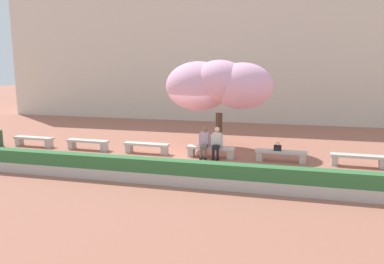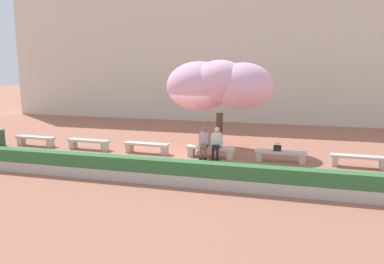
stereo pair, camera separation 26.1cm
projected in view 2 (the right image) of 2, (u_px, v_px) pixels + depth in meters
name	position (u px, v px, depth m)	size (l,w,h in m)	color
ground_plane	(178.00, 155.00, 16.00)	(100.00, 100.00, 0.00)	#9E604C
building_facade	(229.00, 49.00, 26.53)	(32.60, 4.00, 9.87)	beige
stone_bench_west_end	(36.00, 139.00, 17.85)	(2.03, 0.48, 0.45)	#BCB7AD
stone_bench_near_west	(89.00, 143.00, 17.09)	(2.03, 0.48, 0.45)	#BCB7AD
stone_bench_center	(147.00, 146.00, 16.33)	(2.03, 0.48, 0.45)	#BCB7AD
stone_bench_near_east	(210.00, 150.00, 15.57)	(2.03, 0.48, 0.45)	#BCB7AD
stone_bench_east_end	(281.00, 154.00, 14.81)	(2.03, 0.48, 0.45)	#BCB7AD
stone_bench_far_east	(359.00, 159.00, 14.04)	(2.03, 0.48, 0.45)	#BCB7AD
person_seated_left	(204.00, 141.00, 15.52)	(0.51, 0.70, 1.29)	black
person_seated_right	(217.00, 142.00, 15.38)	(0.51, 0.69, 1.29)	black
handbag	(277.00, 148.00, 14.77)	(0.30, 0.15, 0.34)	black
cherry_tree_main	(218.00, 85.00, 17.04)	(4.94, 3.09, 4.04)	#513828
planter_hedge_foreground	(142.00, 170.00, 12.29)	(19.77, 0.50, 0.80)	#BCB7AD
trash_bin	(0.00, 138.00, 17.87)	(0.44, 0.44, 0.78)	#2D5133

